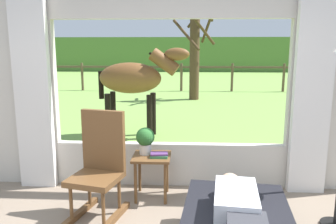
{
  "coord_description": "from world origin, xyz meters",
  "views": [
    {
      "loc": [
        0.2,
        -1.95,
        1.78
      ],
      "look_at": [
        0.0,
        1.8,
        1.05
      ],
      "focal_mm": 36.39,
      "sensor_mm": 36.0,
      "label": 1
    }
  ],
  "objects_px": {
    "rocking_chair": "(99,166)",
    "potted_plant": "(145,139)",
    "book_stack": "(159,155)",
    "pasture_tree": "(196,48)",
    "reclining_person": "(240,216)",
    "side_table": "(152,163)",
    "horse": "(134,79)"
  },
  "relations": [
    {
      "from": "rocking_chair",
      "to": "potted_plant",
      "type": "xyz_separation_m",
      "value": [
        0.43,
        0.5,
        0.16
      ]
    },
    {
      "from": "book_stack",
      "to": "pasture_tree",
      "type": "xyz_separation_m",
      "value": [
        0.59,
        7.61,
        1.17
      ]
    },
    {
      "from": "reclining_person",
      "to": "book_stack",
      "type": "height_order",
      "value": "reclining_person"
    },
    {
      "from": "rocking_chair",
      "to": "potted_plant",
      "type": "bearing_deg",
      "value": 63.76
    },
    {
      "from": "potted_plant",
      "to": "book_stack",
      "type": "xyz_separation_m",
      "value": [
        0.17,
        -0.11,
        -0.16
      ]
    },
    {
      "from": "pasture_tree",
      "to": "book_stack",
      "type": "bearing_deg",
      "value": -94.46
    },
    {
      "from": "reclining_person",
      "to": "potted_plant",
      "type": "distance_m",
      "value": 1.72
    },
    {
      "from": "reclining_person",
      "to": "side_table",
      "type": "xyz_separation_m",
      "value": [
        -0.81,
        1.4,
        -0.1
      ]
    },
    {
      "from": "book_stack",
      "to": "horse",
      "type": "distance_m",
      "value": 2.98
    },
    {
      "from": "rocking_chair",
      "to": "book_stack",
      "type": "xyz_separation_m",
      "value": [
        0.6,
        0.39,
        0.0
      ]
    },
    {
      "from": "horse",
      "to": "book_stack",
      "type": "bearing_deg",
      "value": 21.33
    },
    {
      "from": "side_table",
      "to": "horse",
      "type": "bearing_deg",
      "value": 102.56
    },
    {
      "from": "rocking_chair",
      "to": "horse",
      "type": "distance_m",
      "value": 3.27
    },
    {
      "from": "reclining_person",
      "to": "rocking_chair",
      "type": "bearing_deg",
      "value": 150.29
    },
    {
      "from": "side_table",
      "to": "book_stack",
      "type": "relative_size",
      "value": 2.49
    },
    {
      "from": "horse",
      "to": "pasture_tree",
      "type": "height_order",
      "value": "pasture_tree"
    },
    {
      "from": "horse",
      "to": "pasture_tree",
      "type": "xyz_separation_m",
      "value": [
        1.3,
        4.79,
        0.56
      ]
    },
    {
      "from": "rocking_chair",
      "to": "horse",
      "type": "relative_size",
      "value": 0.62
    },
    {
      "from": "reclining_person",
      "to": "rocking_chair",
      "type": "xyz_separation_m",
      "value": [
        -1.31,
        0.96,
        0.02
      ]
    },
    {
      "from": "reclining_person",
      "to": "potted_plant",
      "type": "xyz_separation_m",
      "value": [
        -0.89,
        1.46,
        0.18
      ]
    },
    {
      "from": "side_table",
      "to": "rocking_chair",
      "type": "bearing_deg",
      "value": -138.79
    },
    {
      "from": "side_table",
      "to": "horse",
      "type": "relative_size",
      "value": 0.29
    },
    {
      "from": "potted_plant",
      "to": "book_stack",
      "type": "distance_m",
      "value": 0.26
    },
    {
      "from": "horse",
      "to": "rocking_chair",
      "type": "bearing_deg",
      "value": 9.25
    },
    {
      "from": "rocking_chair",
      "to": "pasture_tree",
      "type": "height_order",
      "value": "pasture_tree"
    },
    {
      "from": "reclining_person",
      "to": "side_table",
      "type": "height_order",
      "value": "reclining_person"
    },
    {
      "from": "side_table",
      "to": "pasture_tree",
      "type": "height_order",
      "value": "pasture_tree"
    },
    {
      "from": "reclining_person",
      "to": "potted_plant",
      "type": "relative_size",
      "value": 4.49
    },
    {
      "from": "reclining_person",
      "to": "horse",
      "type": "relative_size",
      "value": 0.79
    },
    {
      "from": "book_stack",
      "to": "horse",
      "type": "relative_size",
      "value": 0.12
    },
    {
      "from": "rocking_chair",
      "to": "book_stack",
      "type": "distance_m",
      "value": 0.71
    },
    {
      "from": "horse",
      "to": "side_table",
      "type": "bearing_deg",
      "value": 19.8
    }
  ]
}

